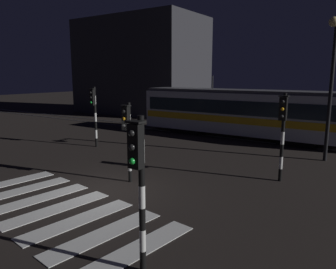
# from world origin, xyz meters

# --- Properties ---
(ground_plane) EXTENTS (120.00, 120.00, 0.00)m
(ground_plane) POSITION_xyz_m (0.00, 0.00, 0.00)
(ground_plane) COLOR black
(rail_near) EXTENTS (80.00, 0.12, 0.03)m
(rail_near) POSITION_xyz_m (0.00, 12.07, 0.01)
(rail_near) COLOR #59595E
(rail_near) RESTS_ON ground
(rail_far) EXTENTS (80.00, 0.12, 0.03)m
(rail_far) POSITION_xyz_m (0.00, 13.50, 0.01)
(rail_far) COLOR #59595E
(rail_far) RESTS_ON ground
(crosswalk_zebra) EXTENTS (8.59, 4.66, 0.02)m
(crosswalk_zebra) POSITION_xyz_m (0.00, -1.99, 0.01)
(crosswalk_zebra) COLOR silver
(crosswalk_zebra) RESTS_ON ground
(traffic_light_corner_far_right) EXTENTS (0.36, 0.42, 3.54)m
(traffic_light_corner_far_right) POSITION_xyz_m (5.12, 4.80, 2.34)
(traffic_light_corner_far_right) COLOR black
(traffic_light_corner_far_right) RESTS_ON ground
(traffic_light_corner_near_right) EXTENTS (0.36, 0.42, 3.43)m
(traffic_light_corner_near_right) POSITION_xyz_m (4.39, -3.15, 2.26)
(traffic_light_corner_near_right) COLOR black
(traffic_light_corner_near_right) RESTS_ON ground
(traffic_light_median_centre) EXTENTS (0.36, 0.42, 3.18)m
(traffic_light_median_centre) POSITION_xyz_m (0.17, 1.33, 2.10)
(traffic_light_median_centre) COLOR black
(traffic_light_median_centre) RESTS_ON ground
(traffic_light_corner_far_left) EXTENTS (0.36, 0.42, 3.54)m
(traffic_light_corner_far_left) POSITION_xyz_m (-5.76, 5.15, 2.34)
(traffic_light_corner_far_left) COLOR black
(traffic_light_corner_far_left) RESTS_ON ground
(street_lamp_trackside_right) EXTENTS (0.44, 1.21, 6.76)m
(street_lamp_trackside_right) POSITION_xyz_m (6.08, 9.12, 4.32)
(street_lamp_trackside_right) COLOR black
(street_lamp_trackside_right) RESTS_ON ground
(tram) EXTENTS (14.25, 2.58, 4.15)m
(tram) POSITION_xyz_m (0.18, 12.78, 1.74)
(tram) COLOR silver
(tram) RESTS_ON ground
(building_backdrop) EXTENTS (13.61, 8.00, 10.24)m
(building_backdrop) POSITION_xyz_m (-14.90, 20.86, 5.12)
(building_backdrop) COLOR #2D2D33
(building_backdrop) RESTS_ON ground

